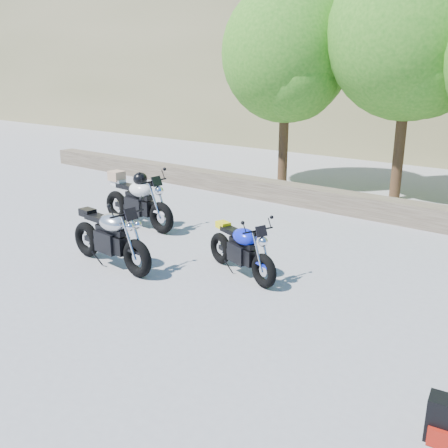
{
  "coord_description": "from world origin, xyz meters",
  "views": [
    {
      "loc": [
        5.35,
        -5.46,
        3.26
      ],
      "look_at": [
        0.2,
        1.0,
        0.75
      ],
      "focal_mm": 40.0,
      "sensor_mm": 36.0,
      "label": 1
    }
  ],
  "objects_px": {
    "white_bike": "(137,200)",
    "blue_bike": "(241,250)",
    "silver_bike": "(110,238)",
    "backpack": "(445,421)"
  },
  "relations": [
    {
      "from": "backpack",
      "to": "white_bike",
      "type": "bearing_deg",
      "value": 149.94
    },
    {
      "from": "white_bike",
      "to": "blue_bike",
      "type": "relative_size",
      "value": 1.25
    },
    {
      "from": "white_bike",
      "to": "silver_bike",
      "type": "bearing_deg",
      "value": -50.22
    },
    {
      "from": "silver_bike",
      "to": "blue_bike",
      "type": "relative_size",
      "value": 1.21
    },
    {
      "from": "silver_bike",
      "to": "blue_bike",
      "type": "bearing_deg",
      "value": 32.14
    },
    {
      "from": "silver_bike",
      "to": "backpack",
      "type": "distance_m",
      "value": 5.91
    },
    {
      "from": "silver_bike",
      "to": "backpack",
      "type": "height_order",
      "value": "silver_bike"
    },
    {
      "from": "white_bike",
      "to": "blue_bike",
      "type": "xyz_separation_m",
      "value": [
        3.44,
        -0.81,
        -0.16
      ]
    },
    {
      "from": "white_bike",
      "to": "blue_bike",
      "type": "bearing_deg",
      "value": -10.25
    },
    {
      "from": "silver_bike",
      "to": "white_bike",
      "type": "xyz_separation_m",
      "value": [
        -1.43,
        1.91,
        0.08
      ]
    }
  ]
}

